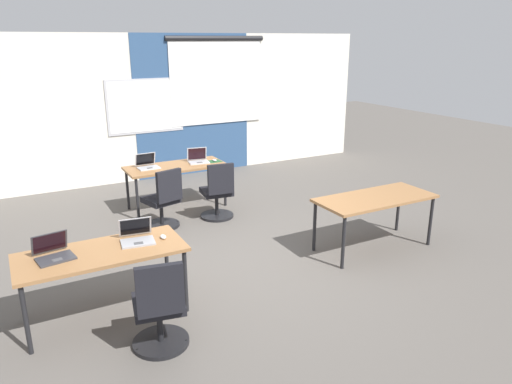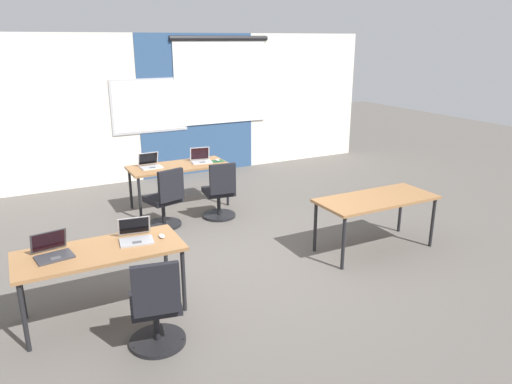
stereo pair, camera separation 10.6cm
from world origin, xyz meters
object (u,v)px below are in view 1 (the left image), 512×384
Objects in this scene: chair_near_left_inner at (160,312)px; laptop_near_left_inner at (137,237)px; chair_far_left at (164,204)px; laptop_near_left_end at (54,253)px; desk_far_center at (176,169)px; chair_far_right at (218,195)px; laptop_far_left at (147,165)px; laptop_far_right at (198,159)px; mouse_near_left_inner at (163,237)px; desk_near_left at (102,257)px; mouse_far_right at (214,160)px; desk_near_right at (375,201)px.

laptop_near_left_inner is at bearing -83.54° from chair_near_left_inner.
chair_far_left is 2.45× the size of laptop_near_left_end.
chair_far_right is at bearing -64.38° from desk_far_center.
desk_far_center is 0.46m from laptop_far_left.
laptop_far_right is 3.79m from laptop_near_left_end.
chair_far_left is (0.90, 1.96, -0.39)m from laptop_near_left_inner.
desk_far_center is 0.43m from laptop_far_right.
laptop_near_left_inner is 0.40× the size of chair_far_right.
chair_near_left_inner is (-0.32, -0.80, -0.36)m from mouse_near_left_inner.
chair_far_left is at bearing -98.31° from chair_near_left_inner.
desk_near_left is 15.00× the size of mouse_far_right.
desk_near_left is at bearing 50.11° from chair_far_right.
desk_near_right is 3.92m from laptop_near_left_end.
mouse_near_left_inner is 2.95m from laptop_far_left.
chair_far_right is at bearing 124.34° from desk_near_right.
mouse_near_left_inner is at bearing 1.22° from desk_near_left.
mouse_far_right is 0.88m from chair_far_right.
laptop_far_left reaches higher than chair_near_left_inner.
chair_far_left reaches higher than mouse_far_right.
laptop_far_right reaches higher than desk_near_right.
chair_near_left_inner is 8.62× the size of mouse_far_right.
laptop_far_left is at bearing 48.86° from laptop_near_left_end.
laptop_far_left is 0.37× the size of chair_far_left.
laptop_far_right is at bearing 4.44° from desk_far_center.
mouse_near_left_inner is at bearing -109.75° from laptop_far_right.
laptop_far_right reaches higher than mouse_near_left_inner.
laptop_far_right is at bearing -153.17° from chair_far_left.
laptop_near_left_inner is at bearing -8.63° from laptop_near_left_end.
desk_far_center is 0.95m from chair_far_left.
mouse_far_right reaches higher than desk_near_right.
chair_near_left_inner is 3.33m from chair_far_right.
chair_near_left_inner is (-3.18, -0.79, -0.28)m from desk_near_right.
desk_near_right is at bearing -55.94° from laptop_far_right.
laptop_far_right reaches higher than desk_near_left.
laptop_near_left_end reaches higher than mouse_far_right.
laptop_near_left_inner is (0.38, 0.07, 0.11)m from desk_near_left.
chair_far_left reaches higher than desk_near_right.
desk_near_right is 3.29m from chair_near_left_inner.
laptop_near_left_inner is at bearing 10.94° from desk_near_left.
chair_far_left is (-0.48, -0.77, -0.28)m from desk_far_center.
laptop_near_left_end is (-1.05, 0.05, 0.03)m from mouse_near_left_inner.
mouse_near_left_inner is at bearing 57.12° from chair_far_left.
mouse_near_left_inner is (-1.12, -2.79, 0.08)m from desk_far_center.
laptop_far_right reaches higher than mouse_far_right.
chair_far_left is at bearing 137.61° from desk_near_right.
laptop_near_left_end is (-2.58, -2.77, -0.00)m from laptop_far_right.
chair_near_left_inner reaches higher than desk_near_right.
chair_near_left_inner reaches higher than desk_near_left.
mouse_far_right is at bearing 60.63° from laptop_near_left_inner.
laptop_far_left is at bearing -94.70° from chair_near_left_inner.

